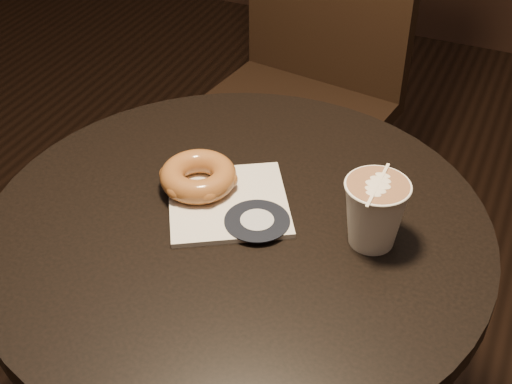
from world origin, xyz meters
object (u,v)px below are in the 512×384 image
cafe_table (239,320)px  doughnut (198,176)px  latte_cup (374,214)px  chair (308,58)px  pastry_bag (228,202)px

cafe_table → doughnut: doughnut is taller
latte_cup → cafe_table: bearing=-168.6°
chair → pastry_bag: chair is taller
cafe_table → doughnut: size_ratio=6.79×
chair → latte_cup: bearing=-56.3°
pastry_bag → latte_cup: bearing=-28.9°
cafe_table → latte_cup: bearing=11.4°
chair → doughnut: bearing=-74.6°
chair → doughnut: size_ratio=9.69×
cafe_table → pastry_bag: bearing=134.1°
doughnut → latte_cup: (0.26, -0.00, 0.02)m
cafe_table → pastry_bag: pastry_bag is taller
cafe_table → pastry_bag: size_ratio=4.53×
cafe_table → chair: size_ratio=0.70×
chair → pastry_bag: 0.77m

